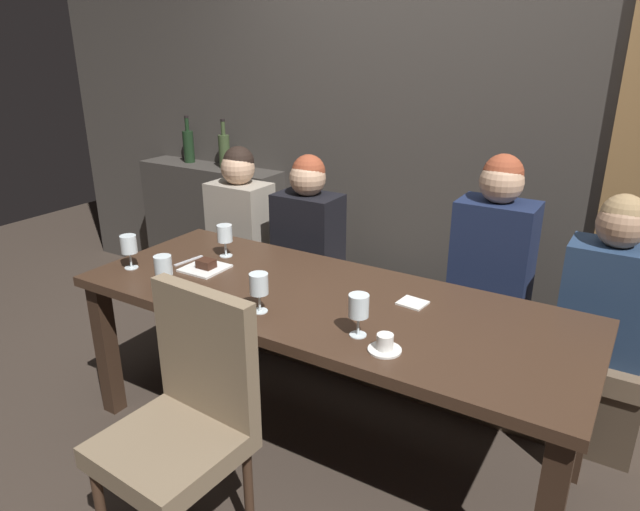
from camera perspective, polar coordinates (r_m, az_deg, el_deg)
ground at (r=2.81m, az=0.32°, el=-17.98°), size 9.00×9.00×0.00m
back_wall_tiled at (r=3.31m, az=11.83°, el=15.87°), size 6.00×0.12×3.00m
back_counter at (r=4.16m, az=-10.58°, el=2.45°), size 1.10×0.28×0.95m
dining_table at (r=2.45m, az=0.35°, el=-6.02°), size 2.20×0.84×0.74m
banquette_bench at (r=3.20m, az=6.89°, el=-7.94°), size 2.50×0.44×0.45m
chair_near_side at (r=2.08m, az=-13.33°, el=-15.04°), size 0.47×0.47×0.98m
diner_redhead at (r=3.46m, az=-8.04°, el=4.43°), size 0.36×0.24×0.74m
diner_bearded at (r=3.18m, az=-1.21°, el=3.19°), size 0.36×0.24×0.74m
diner_far_end at (r=2.81m, az=17.12°, el=0.84°), size 0.36×0.24×0.84m
diner_near_end at (r=2.73m, az=27.18°, el=-2.39°), size 0.36×0.24×0.73m
wine_bottle_dark_red at (r=4.18m, az=-13.10°, el=10.76°), size 0.08×0.08×0.33m
wine_bottle_pale_label at (r=3.94m, az=-9.61°, el=10.43°), size 0.08×0.08×0.33m
wine_glass_center_front at (r=2.82m, az=-18.70°, el=1.00°), size 0.08×0.08×0.16m
wine_glass_far_right at (r=2.51m, az=-15.50°, el=-1.16°), size 0.08×0.08×0.16m
wine_glass_end_right at (r=2.07m, az=3.91°, el=-5.18°), size 0.08×0.08×0.16m
wine_glass_far_left at (r=2.87m, az=-9.56°, el=2.05°), size 0.08×0.08×0.16m
wine_glass_near_right at (r=2.25m, az=-6.18°, el=-2.96°), size 0.08×0.08×0.16m
espresso_cup at (r=2.02m, az=6.54°, el=-8.87°), size 0.12×0.12×0.06m
dessert_plate at (r=2.75m, az=-11.47°, el=-1.10°), size 0.19×0.19×0.05m
fork_on_table at (r=2.87m, az=-13.09°, el=-0.51°), size 0.04×0.17×0.01m
folded_napkin at (r=2.38m, az=9.30°, el=-4.73°), size 0.12×0.11×0.01m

